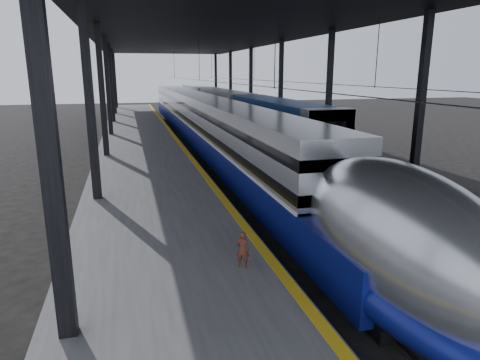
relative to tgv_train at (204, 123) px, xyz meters
name	(u,v)px	position (x,y,z in m)	size (l,w,h in m)	color
ground	(264,252)	(-2.00, -23.00, -1.95)	(160.00, 160.00, 0.00)	black
platform	(141,148)	(-5.50, -3.00, -1.45)	(6.00, 80.00, 1.00)	#4C4C4F
yellow_strip	(177,140)	(-2.70, -3.00, -0.94)	(0.30, 80.00, 0.01)	gold
rails	(242,149)	(2.50, -3.00, -1.87)	(6.52, 80.00, 0.16)	slate
canopy	(208,32)	(-0.10, -3.00, 7.17)	(18.00, 75.00, 9.47)	black
tgv_train	(204,123)	(0.00, 0.00, 0.00)	(2.91, 65.20, 4.17)	silver
second_train	(226,108)	(5.00, 13.46, 0.13)	(2.98, 56.05, 4.11)	navy
child	(243,249)	(-3.59, -25.96, -0.43)	(0.38, 0.25, 1.03)	#51261B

